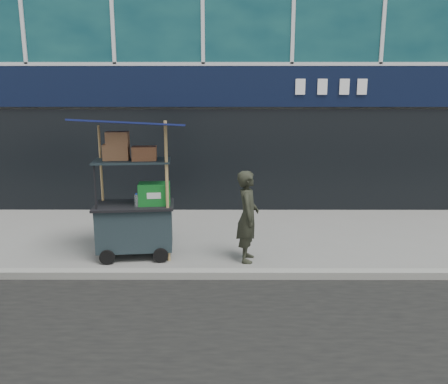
{
  "coord_description": "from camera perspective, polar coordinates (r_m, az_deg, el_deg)",
  "views": [
    {
      "loc": [
        0.49,
        -6.35,
        2.66
      ],
      "look_at": [
        0.47,
        1.2,
        1.02
      ],
      "focal_mm": 35.0,
      "sensor_mm": 36.0,
      "label": 1
    }
  ],
  "objects": [
    {
      "name": "curb",
      "position": [
        6.7,
        -4.16,
        -10.65
      ],
      "size": [
        80.0,
        0.18,
        0.12
      ],
      "primitive_type": "cube",
      "color": "gray",
      "rests_on": "ground"
    },
    {
      "name": "ground",
      "position": [
        6.9,
        -4.03,
        -10.46
      ],
      "size": [
        80.0,
        80.0,
        0.0
      ],
      "primitive_type": "plane",
      "color": "slate",
      "rests_on": "ground"
    },
    {
      "name": "vendor_cart",
      "position": [
        7.49,
        -11.49,
        -2.18
      ],
      "size": [
        1.87,
        1.4,
        2.36
      ],
      "rotation": [
        0.0,
        0.0,
        0.1
      ],
      "color": "black",
      "rests_on": "ground"
    },
    {
      "name": "vendor_man",
      "position": [
        7.16,
        3.11,
        -3.2
      ],
      "size": [
        0.41,
        0.58,
        1.51
      ],
      "primitive_type": "imported",
      "rotation": [
        0.0,
        0.0,
        1.49
      ],
      "color": "#25281D",
      "rests_on": "ground"
    }
  ]
}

